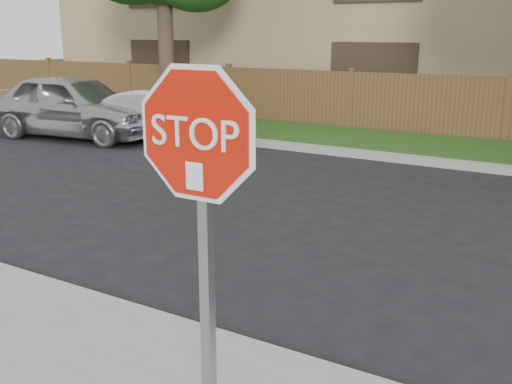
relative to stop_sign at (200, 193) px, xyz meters
The scene contains 7 objects.
ground 2.39m from the stop_sign, 104.91° to the left, with size 90.00×90.00×0.00m, color black.
far_curb 9.80m from the stop_sign, 92.34° to the left, with size 70.00×0.30×0.15m, color gray.
grass_strip 11.43m from the stop_sign, 92.00° to the left, with size 70.00×3.00×0.12m, color #1E4714.
fence 12.93m from the stop_sign, 91.75° to the left, with size 70.00×0.12×1.60m, color #50391C.
stop_sign is the anchor object (origin of this frame).
sedan_far_left 12.96m from the stop_sign, 140.65° to the left, with size 1.93×4.80×1.64m, color #A4A5A9.
sedan_left 11.62m from the stop_sign, 130.30° to the left, with size 1.37×3.92×1.29m, color silver.
Camera 1 is at (2.25, -3.97, 2.67)m, focal length 42.00 mm.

